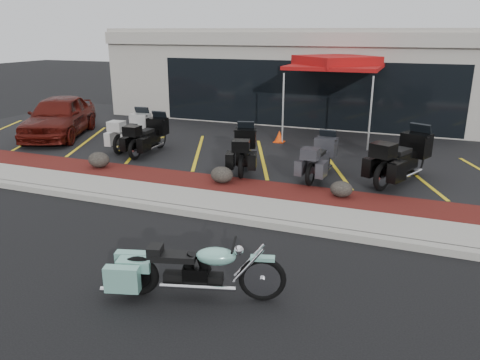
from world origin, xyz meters
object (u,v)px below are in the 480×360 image
at_px(parked_car, 59,116).
at_px(traffic_cone, 279,136).
at_px(hero_cruiser, 262,273).
at_px(popup_canopy, 336,64).
at_px(touring_white, 143,125).

xyz_separation_m(parked_car, traffic_cone, (7.82, 2.07, -0.55)).
height_order(hero_cruiser, popup_canopy, popup_canopy).
bearing_deg(touring_white, popup_canopy, -65.39).
bearing_deg(traffic_cone, touring_white, -156.40).
xyz_separation_m(hero_cruiser, touring_white, (-6.97, 7.75, 0.31)).
height_order(parked_car, popup_canopy, popup_canopy).
bearing_deg(traffic_cone, popup_canopy, 41.29).
bearing_deg(hero_cruiser, touring_white, 116.40).
height_order(traffic_cone, popup_canopy, popup_canopy).
distance_m(traffic_cone, popup_canopy, 3.23).
height_order(touring_white, traffic_cone, touring_white).
height_order(touring_white, popup_canopy, popup_canopy).
bearing_deg(popup_canopy, hero_cruiser, -98.41).
bearing_deg(parked_car, touring_white, -20.20).
xyz_separation_m(touring_white, popup_canopy, (5.95, 3.30, 2.01)).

